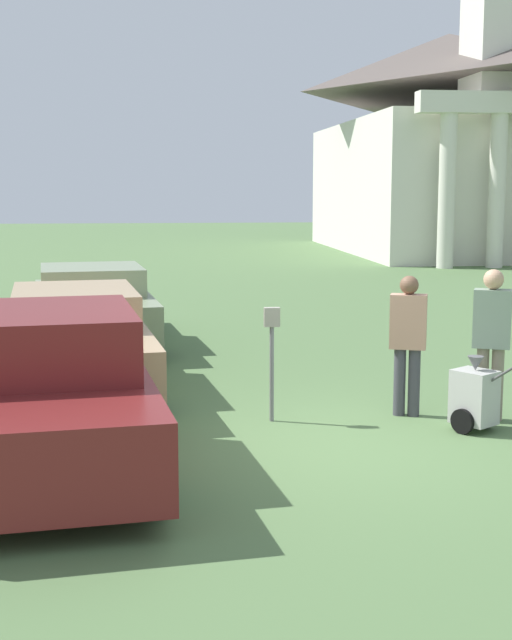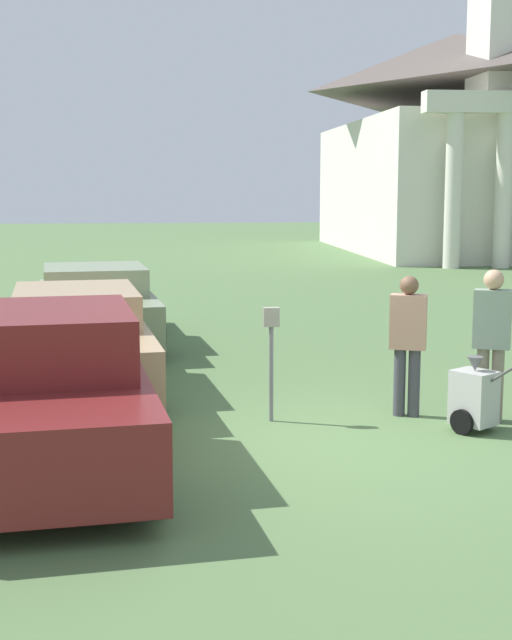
{
  "view_description": "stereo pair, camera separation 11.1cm",
  "coord_description": "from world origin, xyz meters",
  "px_view_note": "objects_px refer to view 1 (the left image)",
  "views": [
    {
      "loc": [
        -1.71,
        -8.87,
        2.68
      ],
      "look_at": [
        -0.5,
        1.68,
        1.1
      ],
      "focal_mm": 50.0,
      "sensor_mm": 36.0,
      "label": 1
    },
    {
      "loc": [
        -1.6,
        -8.88,
        2.68
      ],
      "look_at": [
        -0.5,
        1.68,
        1.1
      ],
      "focal_mm": 50.0,
      "sensor_mm": 36.0,
      "label": 2
    }
  ],
  "objects_px": {
    "parked_car_maroon": "(45,391)",
    "parking_meter": "(272,342)",
    "parked_car_tan": "(75,339)",
    "church": "(451,129)",
    "person_supervisor": "(491,335)",
    "person_worker": "(408,337)",
    "parked_car_sage": "(92,306)",
    "equipment_cart": "(474,397)"
  },
  "relations": [
    {
      "from": "parking_meter",
      "to": "person_worker",
      "type": "relative_size",
      "value": 0.8
    },
    {
      "from": "person_worker",
      "to": "parked_car_tan",
      "type": "bearing_deg",
      "value": -6.94
    },
    {
      "from": "parked_car_tan",
      "to": "equipment_cart",
      "type": "bearing_deg",
      "value": -38.27
    },
    {
      "from": "parked_car_maroon",
      "to": "parked_car_tan",
      "type": "height_order",
      "value": "parked_car_maroon"
    },
    {
      "from": "person_supervisor",
      "to": "equipment_cart",
      "type": "relative_size",
      "value": 1.77
    },
    {
      "from": "person_worker",
      "to": "person_supervisor",
      "type": "height_order",
      "value": "person_supervisor"
    },
    {
      "from": "equipment_cart",
      "to": "church",
      "type": "distance_m",
      "value": 28.97
    },
    {
      "from": "person_worker",
      "to": "parked_car_maroon",
      "type": "bearing_deg",
      "value": 38.29
    },
    {
      "from": "parking_meter",
      "to": "church",
      "type": "distance_m",
      "value": 29.02
    },
    {
      "from": "parked_car_maroon",
      "to": "parked_car_tan",
      "type": "distance_m",
      "value": 3.38
    },
    {
      "from": "parked_car_tan",
      "to": "parking_meter",
      "type": "height_order",
      "value": "parked_car_tan"
    },
    {
      "from": "equipment_cart",
      "to": "parked_car_tan",
      "type": "bearing_deg",
      "value": 113.88
    },
    {
      "from": "parking_meter",
      "to": "person_worker",
      "type": "xyz_separation_m",
      "value": [
        1.62,
        0.07,
        0.02
      ]
    },
    {
      "from": "parked_car_maroon",
      "to": "parking_meter",
      "type": "bearing_deg",
      "value": 20.61
    },
    {
      "from": "parked_car_sage",
      "to": "church",
      "type": "distance_m",
      "value": 25.28
    },
    {
      "from": "parked_car_sage",
      "to": "person_supervisor",
      "type": "bearing_deg",
      "value": -56.51
    },
    {
      "from": "parked_car_sage",
      "to": "church",
      "type": "relative_size",
      "value": 0.23
    },
    {
      "from": "person_supervisor",
      "to": "church",
      "type": "height_order",
      "value": "church"
    },
    {
      "from": "person_supervisor",
      "to": "parked_car_sage",
      "type": "bearing_deg",
      "value": -25.44
    },
    {
      "from": "parked_car_sage",
      "to": "church",
      "type": "height_order",
      "value": "church"
    },
    {
      "from": "parked_car_tan",
      "to": "church",
      "type": "xyz_separation_m",
      "value": [
        13.4,
        24.4,
        4.46
      ]
    },
    {
      "from": "parked_car_sage",
      "to": "parking_meter",
      "type": "bearing_deg",
      "value": -73.49
    },
    {
      "from": "parked_car_tan",
      "to": "person_supervisor",
      "type": "bearing_deg",
      "value": -32.47
    },
    {
      "from": "church",
      "to": "parked_car_sage",
      "type": "bearing_deg",
      "value": -122.59
    },
    {
      "from": "parked_car_maroon",
      "to": "person_supervisor",
      "type": "relative_size",
      "value": 2.86
    },
    {
      "from": "parked_car_maroon",
      "to": "person_worker",
      "type": "distance_m",
      "value": 4.25
    },
    {
      "from": "parking_meter",
      "to": "equipment_cart",
      "type": "bearing_deg",
      "value": -17.05
    },
    {
      "from": "parking_meter",
      "to": "person_supervisor",
      "type": "distance_m",
      "value": 2.53
    },
    {
      "from": "parked_car_tan",
      "to": "equipment_cart",
      "type": "distance_m",
      "value": 5.38
    },
    {
      "from": "parked_car_tan",
      "to": "equipment_cart",
      "type": "height_order",
      "value": "parked_car_tan"
    },
    {
      "from": "parked_car_maroon",
      "to": "person_supervisor",
      "type": "xyz_separation_m",
      "value": [
        4.93,
        1.03,
        0.3
      ]
    },
    {
      "from": "person_supervisor",
      "to": "equipment_cart",
      "type": "distance_m",
      "value": 0.83
    },
    {
      "from": "parked_car_maroon",
      "to": "person_supervisor",
      "type": "distance_m",
      "value": 5.05
    },
    {
      "from": "parked_car_maroon",
      "to": "church",
      "type": "height_order",
      "value": "church"
    },
    {
      "from": "parking_meter",
      "to": "equipment_cart",
      "type": "distance_m",
      "value": 2.34
    },
    {
      "from": "parked_car_maroon",
      "to": "parking_meter",
      "type": "height_order",
      "value": "parked_car_maroon"
    },
    {
      "from": "person_worker",
      "to": "person_supervisor",
      "type": "xyz_separation_m",
      "value": [
        0.9,
        -0.3,
        0.06
      ]
    },
    {
      "from": "parking_meter",
      "to": "church",
      "type": "xyz_separation_m",
      "value": [
        10.99,
        26.53,
        4.17
      ]
    },
    {
      "from": "person_worker",
      "to": "church",
      "type": "distance_m",
      "value": 28.37
    },
    {
      "from": "person_supervisor",
      "to": "church",
      "type": "relative_size",
      "value": 0.08
    },
    {
      "from": "person_supervisor",
      "to": "church",
      "type": "xyz_separation_m",
      "value": [
        8.47,
        26.76,
        4.09
      ]
    },
    {
      "from": "church",
      "to": "person_supervisor",
      "type": "bearing_deg",
      "value": -107.57
    }
  ]
}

